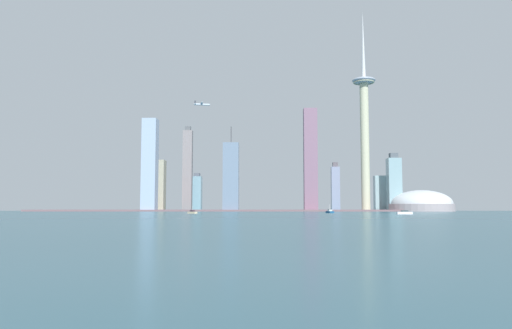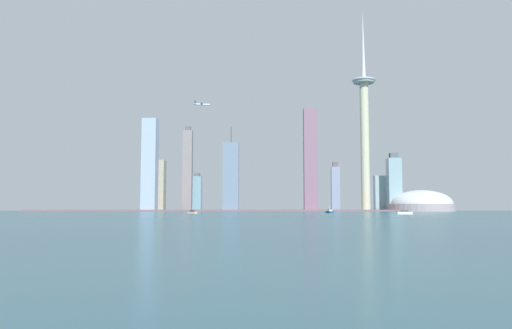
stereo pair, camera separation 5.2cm
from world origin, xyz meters
name	(u,v)px [view 1 (the left image)]	position (x,y,z in m)	size (l,w,h in m)	color
ground_plane	(179,217)	(0.00, 0.00, 0.00)	(6000.00, 6000.00, 0.00)	#2C5664
waterfront_pier	(232,210)	(0.00, 514.54, 1.42)	(679.71, 68.03, 2.83)	#755A61
observation_tower	(364,120)	(224.87, 527.01, 156.07)	(40.01, 40.01, 346.53)	beige
stadium_dome	(421,205)	(314.61, 517.61, 10.94)	(106.01, 106.01, 45.60)	#9F9499
skyscraper_0	(310,160)	(131.29, 517.59, 86.64)	(22.57, 20.14, 173.29)	slate
skyscraper_1	(197,193)	(-73.49, 614.74, 33.28)	(17.77, 22.30, 70.41)	#7AA6B8
skyscraper_2	(160,186)	(-127.93, 546.94, 44.44)	(15.30, 23.90, 88.88)	#A7A58B
skyscraper_3	(335,188)	(185.86, 616.33, 42.70)	(15.37, 15.07, 90.73)	#8794B4
skyscraper_4	(381,193)	(258.42, 562.29, 30.99)	(23.48, 18.08, 61.98)	#96B9BF
skyscraper_5	(231,177)	(-1.57, 501.76, 56.56)	(25.73, 24.03, 140.70)	slate
skyscraper_6	(394,184)	(273.39, 529.30, 46.50)	(22.00, 21.99, 98.47)	#84A9B3
skyscraper_7	(188,170)	(-84.99, 573.16, 73.90)	(16.74, 13.46, 152.62)	gray
skyscraper_8	(150,165)	(-135.98, 498.53, 76.63)	(23.54, 25.64, 153.26)	#9CB3D4
boat_0	(330,212)	(131.18, 263.03, 1.51)	(8.11, 18.33, 9.88)	navy
boat_1	(405,213)	(188.58, 153.75, 1.47)	(14.54, 4.11, 3.86)	white
boat_2	(192,212)	(-20.68, 199.04, 1.42)	(11.61, 11.78, 8.23)	beige
boat_3	(329,211)	(138.55, 328.29, 1.60)	(7.07, 16.93, 9.99)	#B52D2A
airplane	(202,104)	(-57.51, 553.85, 189.38)	(28.51, 26.90, 8.24)	silver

